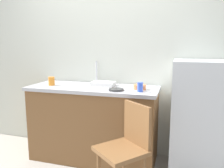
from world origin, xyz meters
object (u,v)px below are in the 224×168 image
at_px(refrigerator, 199,118).
at_px(hotplate, 116,90).
at_px(chair, 126,146).
at_px(terracotta_bowl, 140,87).
at_px(dish_tray, 103,84).
at_px(cup_blue, 140,87).
at_px(cup_orange, 52,81).

xyz_separation_m(refrigerator, hotplate, (-0.90, -0.18, 0.30)).
bearing_deg(chair, terracotta_bowl, 128.50).
bearing_deg(dish_tray, terracotta_bowl, -12.20).
xyz_separation_m(refrigerator, terracotta_bowl, (-0.66, -0.04, 0.32)).
bearing_deg(cup_blue, terracotta_bowl, 100.99).
relative_size(refrigerator, dish_tray, 4.53).
distance_m(refrigerator, cup_blue, 0.74).
bearing_deg(refrigerator, cup_blue, -165.48).
distance_m(refrigerator, dish_tray, 1.18).
xyz_separation_m(chair, dish_tray, (-0.46, 0.69, 0.45)).
height_order(hotplate, cup_orange, cup_orange).
bearing_deg(cup_blue, cup_orange, 176.06).
xyz_separation_m(dish_tray, terracotta_bowl, (0.47, -0.10, 0.00)).
bearing_deg(refrigerator, chair, -137.22).
distance_m(refrigerator, chair, 0.93).
height_order(terracotta_bowl, cup_blue, cup_blue).
distance_m(chair, dish_tray, 0.94).
xyz_separation_m(chair, hotplate, (-0.22, 0.45, 0.44)).
height_order(refrigerator, chair, refrigerator).
bearing_deg(dish_tray, chair, -56.48).
bearing_deg(hotplate, refrigerator, 11.16).
height_order(chair, hotplate, hotplate).
bearing_deg(terracotta_bowl, hotplate, -149.83).
bearing_deg(dish_tray, cup_blue, -24.67).
relative_size(chair, hotplate, 5.24).
xyz_separation_m(terracotta_bowl, cup_orange, (-1.10, -0.05, 0.03)).
bearing_deg(hotplate, cup_orange, 173.99).
height_order(chair, dish_tray, dish_tray).
bearing_deg(refrigerator, terracotta_bowl, -176.75).
xyz_separation_m(refrigerator, chair, (-0.67, -0.62, -0.14)).
distance_m(terracotta_bowl, cup_orange, 1.11).
relative_size(terracotta_bowl, hotplate, 0.82).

